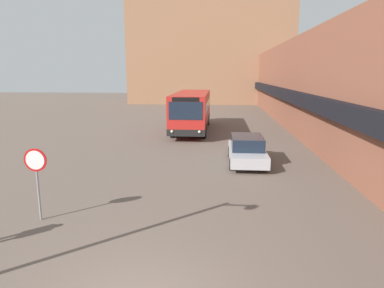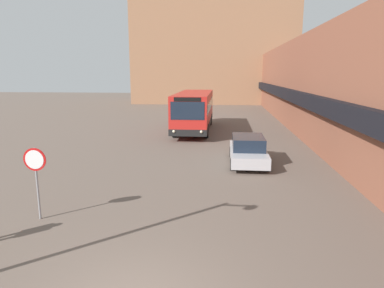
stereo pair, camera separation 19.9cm
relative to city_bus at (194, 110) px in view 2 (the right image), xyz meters
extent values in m
cube|color=brown|center=(10.66, 1.39, 2.06)|extent=(5.00, 60.00, 7.63)
cube|color=black|center=(7.91, 1.39, 1.29)|extent=(0.50, 60.00, 0.90)
cube|color=#996B4C|center=(0.66, 28.80, 7.60)|extent=(26.00, 8.00, 18.71)
cube|color=red|center=(0.00, 0.01, 0.09)|extent=(2.68, 10.69, 2.77)
cube|color=black|center=(0.00, 0.01, -1.06)|extent=(2.70, 10.71, 0.48)
cube|color=#192333|center=(0.00, 0.01, 0.47)|extent=(2.71, 9.84, 0.76)
cube|color=#192333|center=(0.00, -5.35, 0.50)|extent=(2.36, 0.03, 1.25)
cube|color=black|center=(0.00, -5.35, 1.29)|extent=(1.88, 0.03, 0.28)
sphere|color=#F2EAC6|center=(-0.97, -5.36, -0.95)|extent=(0.20, 0.20, 0.20)
sphere|color=#F2EAC6|center=(0.97, -5.36, -0.95)|extent=(0.20, 0.20, 0.20)
cylinder|color=black|center=(-1.22, -3.31, -1.22)|extent=(0.28, 1.07, 1.07)
cylinder|color=black|center=(1.22, -3.31, -1.22)|extent=(0.28, 1.07, 1.07)
cylinder|color=black|center=(-1.22, 3.32, -1.22)|extent=(0.28, 1.07, 1.07)
cylinder|color=black|center=(1.22, 3.32, -1.22)|extent=(0.28, 1.07, 1.07)
cube|color=#B7B7BC|center=(3.86, -10.58, -1.23)|extent=(1.89, 4.56, 0.57)
cube|color=#192333|center=(3.86, -10.47, -0.62)|extent=(1.66, 2.51, 0.66)
cylinder|color=black|center=(4.72, -12.00, -1.45)|extent=(0.20, 0.61, 0.61)
cylinder|color=black|center=(2.99, -12.00, -1.45)|extent=(0.20, 0.61, 0.61)
cylinder|color=black|center=(4.72, -9.17, -1.45)|extent=(0.20, 0.61, 0.61)
cylinder|color=black|center=(2.99, -9.17, -1.45)|extent=(0.20, 0.61, 0.61)
cylinder|color=gray|center=(-3.52, -18.57, -0.54)|extent=(0.07, 0.07, 2.43)
cylinder|color=red|center=(-3.52, -18.59, 0.30)|extent=(0.76, 0.03, 0.76)
cylinder|color=white|center=(-3.52, -18.61, 0.30)|extent=(0.62, 0.02, 0.62)
camera|label=1|loc=(2.36, -28.78, 3.01)|focal=32.00mm
camera|label=2|loc=(2.56, -28.76, 3.01)|focal=32.00mm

